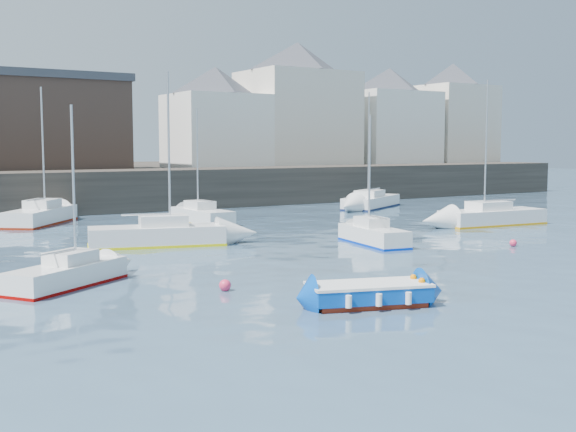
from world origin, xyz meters
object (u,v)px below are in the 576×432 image
sailboat_f (202,215)px  buoy_far (191,240)px  sailboat_c (373,235)px  sailboat_a (67,274)px  buoy_mid (513,246)px  sailboat_b (158,235)px  buoy_near (225,291)px  sailboat_g (371,201)px  blue_dinghy (368,293)px  sailboat_d (492,216)px  sailboat_h (41,215)px

sailboat_f → buoy_far: size_ratio=16.45×
sailboat_c → sailboat_a: bearing=-170.2°
buoy_mid → buoy_far: size_ratio=0.81×
sailboat_a → sailboat_b: (6.44, 7.78, 0.10)m
buoy_near → buoy_mid: 16.74m
sailboat_f → sailboat_g: size_ratio=0.81×
blue_dinghy → buoy_near: 5.08m
sailboat_g → buoy_far: (-19.94, -10.28, -0.50)m
sailboat_d → blue_dinghy: bearing=-146.5°
buoy_far → sailboat_d: bearing=-9.9°
blue_dinghy → sailboat_a: 10.45m
sailboat_d → sailboat_g: size_ratio=0.98×
sailboat_d → buoy_mid: size_ratio=24.85×
sailboat_h → sailboat_d: bearing=-33.4°
blue_dinghy → sailboat_f: 24.41m
sailboat_d → sailboat_f: bearing=144.5°
buoy_mid → sailboat_h: bearing=127.2°
sailboat_f → sailboat_h: 9.86m
blue_dinghy → buoy_near: blue_dinghy is taller
sailboat_f → sailboat_h: bearing=150.5°
sailboat_b → sailboat_g: size_ratio=0.94×
sailboat_a → sailboat_f: sailboat_f is taller
sailboat_a → sailboat_b: bearing=50.4°
sailboat_h → sailboat_g: bearing=-3.9°
sailboat_d → sailboat_g: sailboat_g is taller
sailboat_g → buoy_near: 33.19m
sailboat_b → sailboat_d: sailboat_d is taller
sailboat_c → buoy_mid: 6.71m
sailboat_b → sailboat_h: (-2.41, 12.94, 0.01)m
sailboat_f → sailboat_b: bearing=-127.4°
blue_dinghy → buoy_far: 16.72m
sailboat_b → sailboat_d: (20.66, -2.26, -0.01)m
blue_dinghy → sailboat_a: (-6.88, 7.86, 0.05)m
blue_dinghy → sailboat_a: bearing=131.2°
sailboat_h → sailboat_f: bearing=-29.5°
sailboat_f → buoy_near: bearing=-113.3°
sailboat_h → sailboat_b: bearing=-79.5°
blue_dinghy → sailboat_g: size_ratio=0.45×
sailboat_a → sailboat_g: sailboat_g is taller
buoy_mid → buoy_far: (-12.21, 10.19, 0.00)m
sailboat_b → blue_dinghy: bearing=-88.4°
sailboat_g → buoy_mid: size_ratio=25.25×
buoy_near → buoy_far: 13.06m
sailboat_c → sailboat_h: sailboat_h is taller
sailboat_g → buoy_mid: 21.88m
blue_dinghy → buoy_near: size_ratio=9.93×
sailboat_h → buoy_mid: 27.82m
blue_dinghy → sailboat_c: 13.66m
sailboat_b → buoy_far: bearing=24.0°
sailboat_b → sailboat_g: bearing=27.0°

